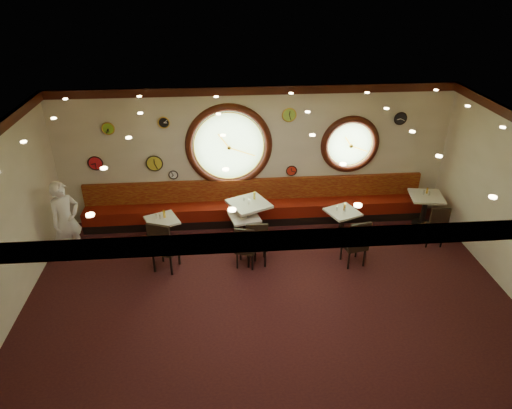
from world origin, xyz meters
The scene contains 49 objects.
floor centered at (0.00, 0.00, 0.00)m, with size 9.00×6.00×0.00m, color black.
ceiling centered at (0.00, 0.00, 3.20)m, with size 9.00×6.00×0.02m, color #B39632.
wall_back centered at (0.00, 3.00, 1.60)m, with size 9.00×0.02×3.20m, color beige.
wall_front centered at (0.00, -3.00, 1.60)m, with size 9.00×0.02×3.20m, color beige.
molding_back centered at (0.00, 2.95, 3.11)m, with size 9.00×0.10×0.18m, color black.
molding_front centered at (0.00, -2.95, 3.11)m, with size 9.00×0.10×0.18m, color black.
banquette_base centered at (0.00, 2.72, 0.10)m, with size 8.00×0.55×0.20m, color black.
banquette_seat centered at (0.00, 2.72, 0.35)m, with size 8.00×0.55×0.30m, color #5D0F08.
banquette_back centered at (0.00, 2.94, 0.75)m, with size 8.00×0.10×0.55m, color #630709.
porthole_left_glass centered at (-0.60, 3.00, 1.85)m, with size 1.66×1.66×0.02m, color #89B66D.
porthole_left_frame centered at (-0.60, 2.98, 1.85)m, with size 1.98×1.98×0.18m, color black.
porthole_left_ring centered at (-0.60, 2.95, 1.85)m, with size 1.61×1.61×0.03m, color gold.
porthole_right_glass centered at (2.20, 3.00, 1.80)m, with size 1.10×1.10×0.02m, color #89B66D.
porthole_right_frame centered at (2.20, 2.98, 1.80)m, with size 1.38×1.38×0.18m, color black.
porthole_right_ring centered at (2.20, 2.95, 1.80)m, with size 1.09×1.09×0.03m, color gold.
wall_clock_0 centered at (0.85, 2.96, 1.20)m, with size 0.24×0.24×0.03m, color red.
wall_clock_1 centered at (-3.60, 2.96, 1.55)m, with size 0.32×0.32×0.03m, color red.
wall_clock_2 centered at (-2.30, 2.96, 1.50)m, with size 0.36×0.36×0.03m, color yellow.
wall_clock_3 centered at (3.30, 2.96, 2.40)m, with size 0.28×0.28×0.03m, color black.
wall_clock_4 centered at (0.75, 2.96, 2.55)m, with size 0.30×0.30×0.03m, color #9BC93F.
wall_clock_5 centered at (-1.90, 2.96, 1.20)m, with size 0.20×0.20×0.03m, color white.
wall_clock_6 centered at (-3.20, 2.96, 2.35)m, with size 0.26×0.26×0.03m, color #7FBD25.
wall_clock_7 centered at (-2.00, 2.96, 2.45)m, with size 0.24×0.24×0.03m, color black.
table_a centered at (-2.10, 1.79, 0.44)m, with size 0.84×0.84×0.70m.
table_b centered at (-0.33, 1.82, 0.42)m, with size 0.73×0.73×0.67m.
table_c centered at (-0.22, 2.06, 0.55)m, with size 1.06×1.06×0.87m.
table_d centered at (1.83, 1.81, 0.44)m, with size 0.83×0.83×0.70m.
table_e centered at (3.90, 2.22, 0.50)m, with size 0.83×0.83×0.79m.
chair_a centered at (-2.01, 0.90, 0.65)m, with size 0.61×0.61×0.70m.
chair_b centered at (-0.14, 0.95, 0.59)m, with size 0.44×0.44×0.64m.
chair_c centered at (-0.38, 0.89, 0.55)m, with size 0.49×0.49×0.59m.
chair_d centered at (1.86, 0.77, 0.60)m, with size 0.52×0.52×0.65m.
chair_e centered at (3.78, 1.35, 0.56)m, with size 0.43×0.43×0.60m.
condiment_a_salt centered at (-2.22, 1.84, 0.75)m, with size 0.03×0.03×0.09m, color silver.
condiment_b_salt centered at (-0.35, 1.83, 0.73)m, with size 0.04×0.04×0.11m, color silver.
condiment_c_salt centered at (-0.32, 2.16, 0.92)m, with size 0.03×0.03×0.09m, color silver.
condiment_d_salt centered at (1.71, 1.85, 0.75)m, with size 0.04×0.04×0.10m, color silver.
condiment_a_pepper centered at (-2.14, 1.81, 0.74)m, with size 0.03×0.03×0.09m, color silver.
condiment_b_pepper centered at (-0.27, 1.75, 0.72)m, with size 0.03×0.03×0.09m, color silver.
condiment_c_pepper centered at (-0.22, 1.99, 0.93)m, with size 0.04×0.04×0.11m, color silver.
condiment_d_pepper centered at (1.88, 1.78, 0.75)m, with size 0.03×0.03×0.09m, color #BCBDC1.
condiment_a_bottle centered at (-2.05, 1.86, 0.78)m, with size 0.05×0.05×0.17m, color yellow.
condiment_b_bottle centered at (-0.29, 1.87, 0.75)m, with size 0.05×0.05×0.16m, color gold.
condiment_c_bottle centered at (-0.09, 2.21, 0.96)m, with size 0.05×0.05×0.17m, color gold.
condiment_d_bottle centered at (1.88, 1.85, 0.78)m, with size 0.05×0.05×0.16m, color gold.
condiment_e_salt centered at (3.84, 2.28, 0.85)m, with size 0.04×0.04×0.11m, color silver.
condiment_e_pepper centered at (3.95, 2.22, 0.84)m, with size 0.03×0.03×0.09m, color silver.
condiment_e_bottle centered at (3.94, 2.33, 0.86)m, with size 0.04×0.04×0.14m, color gold.
waiter centered at (-4.00, 1.61, 0.86)m, with size 0.63×0.41×1.72m, color white.
Camera 1 is at (-0.81, -6.74, 5.58)m, focal length 32.00 mm.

